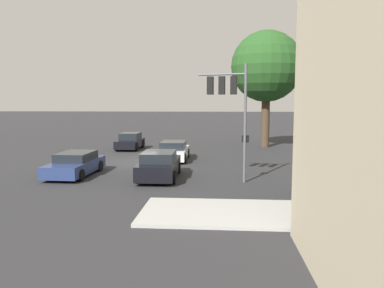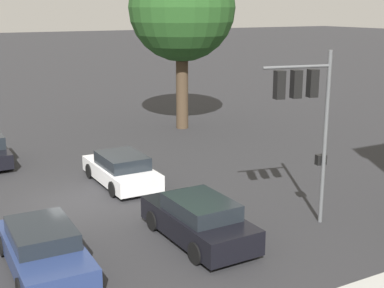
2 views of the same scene
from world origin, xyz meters
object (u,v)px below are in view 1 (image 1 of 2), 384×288
object	(u,v)px
crossing_car_0	(159,165)
crossing_car_1	(130,141)
parked_car_0	(349,180)
street_tree	(267,67)
crossing_car_2	(75,164)
crossing_car_3	(174,151)
traffic_signal	(229,98)

from	to	relation	value
crossing_car_0	crossing_car_1	distance (m)	13.09
crossing_car_0	crossing_car_1	world-z (taller)	crossing_car_0
crossing_car_1	parked_car_0	world-z (taller)	parked_car_0
street_tree	crossing_car_2	size ratio (longest dim) A/B	2.24
crossing_car_2	crossing_car_3	bearing A→B (deg)	143.01
crossing_car_3	crossing_car_1	bearing A→B (deg)	37.52
street_tree	parked_car_0	world-z (taller)	street_tree
crossing_car_0	parked_car_0	size ratio (longest dim) A/B	1.02
street_tree	parked_car_0	bearing A→B (deg)	4.64
street_tree	crossing_car_2	xyz separation A→B (m)	(14.36, -12.11, -6.60)
street_tree	crossing_car_1	world-z (taller)	street_tree
street_tree	crossing_car_0	world-z (taller)	street_tree
parked_car_0	crossing_car_0	bearing A→B (deg)	159.21
traffic_signal	crossing_car_1	distance (m)	15.64
crossing_car_3	parked_car_0	bearing A→B (deg)	-138.10
traffic_signal	crossing_car_3	size ratio (longest dim) A/B	1.31
traffic_signal	parked_car_0	distance (m)	6.79
street_tree	crossing_car_2	distance (m)	19.91
street_tree	crossing_car_0	size ratio (longest dim) A/B	2.27
street_tree	crossing_car_0	distance (m)	17.79
crossing_car_0	crossing_car_1	bearing A→B (deg)	19.18
street_tree	traffic_signal	world-z (taller)	street_tree
parked_car_0	crossing_car_3	bearing A→B (deg)	131.56
crossing_car_0	crossing_car_3	world-z (taller)	crossing_car_0
crossing_car_3	crossing_car_2	bearing A→B (deg)	141.19
crossing_car_2	crossing_car_1	bearing A→B (deg)	-179.76
street_tree	parked_car_0	size ratio (longest dim) A/B	2.32
crossing_car_0	parked_car_0	distance (m)	9.34
crossing_car_0	parked_car_0	world-z (taller)	same
crossing_car_3	parked_car_0	size ratio (longest dim) A/B	1.01
crossing_car_3	parked_car_0	xyz separation A→B (m)	(9.68, 8.82, 0.04)
street_tree	crossing_car_3	xyz separation A→B (m)	(8.36, -7.36, -6.57)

